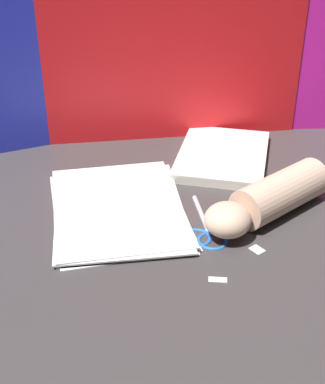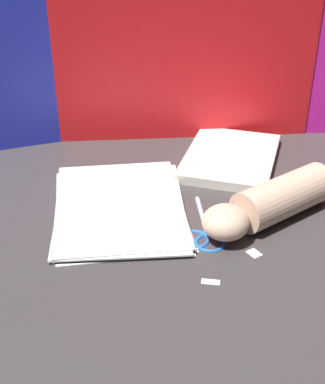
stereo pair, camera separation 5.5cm
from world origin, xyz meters
name	(u,v)px [view 1 (the left image)]	position (x,y,z in m)	size (l,w,h in m)	color
ground_plane	(165,220)	(0.00, 0.00, 0.00)	(6.00, 6.00, 0.00)	#3D3838
backdrop_panel_left	(10,38)	(-0.25, 0.37, 0.25)	(0.84, 0.19, 0.51)	#2833D1
backdrop_panel_center	(121,52)	(-0.02, 0.37, 0.21)	(0.83, 0.07, 0.42)	red
backdrop_panel_right	(238,32)	(0.25, 0.37, 0.24)	(0.73, 0.14, 0.48)	#D81E9E
paper_stack	(119,208)	(-0.08, 0.05, 0.01)	(0.26, 0.34, 0.01)	white
book_closed	(223,156)	(0.18, 0.21, 0.01)	(0.28, 0.32, 0.02)	silver
scissors	(208,230)	(0.07, -0.05, 0.00)	(0.17, 0.18, 0.01)	silver
hand_forearm	(268,199)	(0.19, -0.03, 0.04)	(0.29, 0.20, 0.08)	beige
paper_scrap_near	(257,249)	(0.13, -0.12, 0.00)	(0.03, 0.03, 0.00)	white
paper_scrap_mid	(218,279)	(0.04, -0.18, 0.00)	(0.03, 0.02, 0.00)	white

